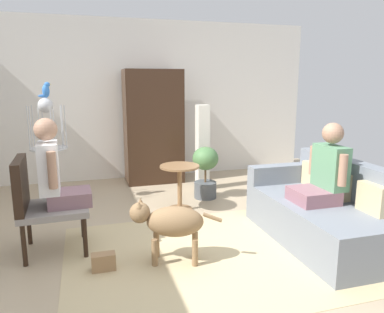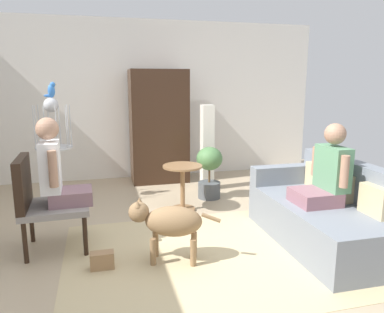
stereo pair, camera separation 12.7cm
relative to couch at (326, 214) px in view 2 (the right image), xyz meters
name	(u,v)px [view 2 (the right image)]	position (x,y,z in m)	size (l,w,h in m)	color
ground_plane	(185,247)	(-1.46, 0.23, -0.30)	(7.12, 7.12, 0.00)	tan
back_wall	(144,100)	(-1.46, 3.26, 1.03)	(6.17, 0.12, 2.68)	silver
area_rug	(209,255)	(-1.28, -0.01, -0.30)	(2.73, 2.15, 0.01)	#C6B284
couch	(326,214)	(0.00, 0.00, 0.00)	(0.91, 1.73, 0.84)	slate
armchair	(40,197)	(-2.83, 0.52, 0.24)	(0.65, 0.61, 0.95)	black
person_on_couch	(327,173)	(-0.05, -0.03, 0.45)	(0.50, 0.56, 0.81)	#895C68
person_on_armchair	(57,170)	(-2.67, 0.53, 0.50)	(0.49, 0.51, 0.86)	#7F5D66
round_end_table	(183,182)	(-1.23, 1.30, 0.08)	(0.51, 0.51, 0.60)	olive
dog	(169,222)	(-1.67, -0.02, 0.09)	(0.82, 0.42, 0.61)	olive
bird_cage_stand	(54,144)	(-2.84, 1.99, 0.53)	(0.48, 0.48, 1.45)	silver
parrot	(51,90)	(-2.82, 1.99, 1.24)	(0.17, 0.10, 0.20)	blue
potted_plant	(209,169)	(-0.74, 1.72, 0.12)	(0.37, 0.37, 0.75)	#4C5156
column_lamp	(207,148)	(-0.64, 2.16, 0.34)	(0.20, 0.20, 1.31)	#4C4742
armoire_cabinet	(159,126)	(-1.28, 2.85, 0.62)	(0.93, 0.56, 1.85)	#382316
handbag	(102,260)	(-2.28, -0.01, -0.23)	(0.21, 0.11, 0.16)	#99724C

